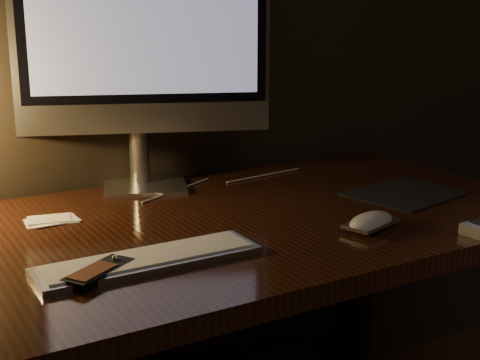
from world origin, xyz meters
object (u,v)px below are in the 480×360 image
desk (171,274)px  media_remote (99,272)px  monitor (141,32)px  keyboard (149,259)px  mouse (371,224)px

desk → media_remote: bearing=-134.2°
monitor → keyboard: (-0.19, -0.46, -0.36)m
keyboard → media_remote: 0.10m
monitor → mouse: size_ratio=5.21×
mouse → media_remote: 0.54m
monitor → mouse: (0.26, -0.51, -0.36)m
desk → keyboard: bearing=-122.2°
mouse → monitor: bearing=100.0°
media_remote → desk: bearing=14.2°
desk → keyboard: 0.30m
desk → media_remote: media_remote is taller
monitor → keyboard: 0.61m
monitor → mouse: monitor is taller
desk → mouse: bearing=-42.5°
desk → keyboard: size_ratio=4.14×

